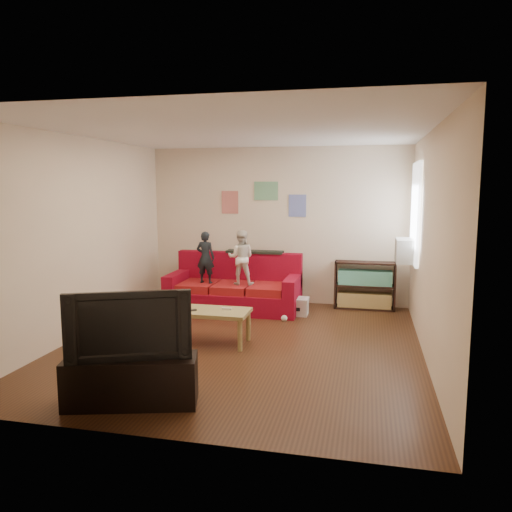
% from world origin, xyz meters
% --- Properties ---
extents(room_shell, '(4.52, 5.02, 2.72)m').
position_xyz_m(room_shell, '(0.00, 0.00, 1.35)').
color(room_shell, '#482816').
rests_on(room_shell, ground).
extents(sofa, '(2.15, 0.99, 0.95)m').
position_xyz_m(sofa, '(-0.59, 1.83, 0.32)').
color(sofa, maroon).
rests_on(sofa, ground).
extents(child_a, '(0.33, 0.23, 0.85)m').
position_xyz_m(child_a, '(-1.04, 1.65, 0.88)').
color(child_a, black).
rests_on(child_a, sofa).
extents(child_b, '(0.46, 0.38, 0.88)m').
position_xyz_m(child_b, '(-0.44, 1.65, 0.89)').
color(child_b, silver).
rests_on(child_b, sofa).
extents(coffee_table, '(0.99, 0.54, 0.44)m').
position_xyz_m(coffee_table, '(-0.41, -0.03, 0.38)').
color(coffee_table, tan).
rests_on(coffee_table, ground).
extents(remote, '(0.18, 0.14, 0.02)m').
position_xyz_m(remote, '(-0.66, -0.15, 0.45)').
color(remote, black).
rests_on(remote, coffee_table).
extents(game_controller, '(0.13, 0.04, 0.03)m').
position_xyz_m(game_controller, '(-0.21, 0.02, 0.46)').
color(game_controller, silver).
rests_on(game_controller, coffee_table).
extents(bookshelf, '(0.99, 0.30, 0.79)m').
position_xyz_m(bookshelf, '(1.52, 2.30, 0.35)').
color(bookshelf, black).
rests_on(bookshelf, ground).
extents(window, '(0.04, 1.08, 1.48)m').
position_xyz_m(window, '(2.22, 1.65, 1.64)').
color(window, white).
rests_on(window, room_shell).
extents(ac_unit, '(0.28, 0.55, 0.35)m').
position_xyz_m(ac_unit, '(2.10, 1.65, 1.08)').
color(ac_unit, '#B7B2A3').
rests_on(ac_unit, window).
extents(artwork_left, '(0.30, 0.01, 0.40)m').
position_xyz_m(artwork_left, '(-0.85, 2.48, 1.75)').
color(artwork_left, '#D87266').
rests_on(artwork_left, room_shell).
extents(artwork_center, '(0.42, 0.01, 0.32)m').
position_xyz_m(artwork_center, '(-0.20, 2.48, 1.95)').
color(artwork_center, '#72B27F').
rests_on(artwork_center, room_shell).
extents(artwork_right, '(0.30, 0.01, 0.38)m').
position_xyz_m(artwork_right, '(0.35, 2.48, 1.70)').
color(artwork_right, '#727FCC').
rests_on(artwork_right, room_shell).
extents(file_box, '(0.40, 0.30, 0.28)m').
position_xyz_m(file_box, '(0.46, 1.65, 0.14)').
color(file_box, silver).
rests_on(file_box, ground).
extents(tv_stand, '(1.28, 0.72, 0.46)m').
position_xyz_m(tv_stand, '(-0.58, -1.95, 0.23)').
color(tv_stand, black).
rests_on(tv_stand, ground).
extents(television, '(1.10, 0.57, 0.65)m').
position_xyz_m(television, '(-0.58, -1.95, 0.78)').
color(television, black).
rests_on(television, tv_stand).
extents(tissue, '(0.10, 0.10, 0.10)m').
position_xyz_m(tissue, '(0.35, 1.22, 0.05)').
color(tissue, silver).
rests_on(tissue, ground).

